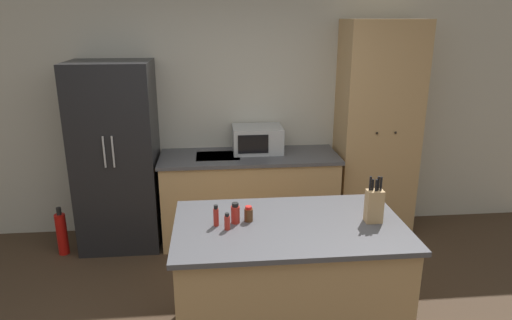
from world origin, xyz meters
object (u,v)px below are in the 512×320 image
at_px(fire_extinguisher, 62,233).
at_px(knife_block, 374,205).
at_px(microwave, 257,139).
at_px(spice_bottle_tall_dark, 227,222).
at_px(refrigerator, 117,157).
at_px(spice_bottle_green_herb, 235,214).
at_px(spice_bottle_amber_oil, 249,214).
at_px(pantry_cabinet, 377,131).
at_px(spice_bottle_short_red, 216,216).

bearing_deg(fire_extinguisher, knife_block, -29.21).
relative_size(microwave, spice_bottle_tall_dark, 4.32).
distance_m(refrigerator, knife_block, 2.64).
relative_size(microwave, fire_extinguisher, 1.02).
height_order(refrigerator, spice_bottle_green_herb, refrigerator).
height_order(refrigerator, spice_bottle_tall_dark, refrigerator).
bearing_deg(refrigerator, spice_bottle_amber_oil, -52.66).
bearing_deg(spice_bottle_tall_dark, knife_block, 1.38).
bearing_deg(pantry_cabinet, knife_block, -110.02).
distance_m(spice_bottle_tall_dark, fire_extinguisher, 2.31).
bearing_deg(spice_bottle_green_herb, refrigerator, 124.73).
bearing_deg(microwave, pantry_cabinet, -2.23).
height_order(refrigerator, pantry_cabinet, pantry_cabinet).
bearing_deg(refrigerator, microwave, 4.45).
relative_size(pantry_cabinet, spice_bottle_tall_dark, 19.11).
bearing_deg(spice_bottle_tall_dark, refrigerator, 121.70).
distance_m(microwave, spice_bottle_short_red, 1.79).
distance_m(spice_bottle_tall_dark, spice_bottle_amber_oil, 0.19).
relative_size(pantry_cabinet, microwave, 4.42).
distance_m(knife_block, spice_bottle_short_red, 1.09).
distance_m(spice_bottle_tall_dark, spice_bottle_short_red, 0.10).
xyz_separation_m(refrigerator, spice_bottle_short_red, (0.97, -1.62, 0.04)).
relative_size(pantry_cabinet, spice_bottle_green_herb, 15.22).
relative_size(microwave, knife_block, 1.54).
height_order(pantry_cabinet, knife_block, pantry_cabinet).
bearing_deg(microwave, knife_block, -70.33).
distance_m(microwave, spice_bottle_tall_dark, 1.84).
bearing_deg(refrigerator, spice_bottle_tall_dark, -58.30).
distance_m(refrigerator, microwave, 1.43).
distance_m(pantry_cabinet, spice_bottle_green_herb, 2.29).
bearing_deg(spice_bottle_amber_oil, spice_bottle_tall_dark, -142.04).
xyz_separation_m(spice_bottle_short_red, spice_bottle_green_herb, (0.13, 0.03, -0.00)).
xyz_separation_m(spice_bottle_tall_dark, spice_bottle_short_red, (-0.07, 0.07, 0.02)).
distance_m(microwave, knife_block, 1.88).
bearing_deg(refrigerator, pantry_cabinet, 1.32).
bearing_deg(pantry_cabinet, spice_bottle_tall_dark, -133.24).
distance_m(pantry_cabinet, spice_bottle_tall_dark, 2.40).
bearing_deg(spice_bottle_amber_oil, microwave, 82.23).
relative_size(refrigerator, microwave, 3.68).
bearing_deg(spice_bottle_green_herb, spice_bottle_amber_oil, 13.34).
bearing_deg(knife_block, pantry_cabinet, 69.98).
distance_m(refrigerator, pantry_cabinet, 2.69).
xyz_separation_m(knife_block, spice_bottle_amber_oil, (-0.86, 0.10, -0.07)).
distance_m(knife_block, spice_bottle_tall_dark, 1.02).
bearing_deg(spice_bottle_tall_dark, spice_bottle_short_red, 137.38).
height_order(spice_bottle_amber_oil, fire_extinguisher, spice_bottle_amber_oil).
relative_size(knife_block, spice_bottle_amber_oil, 3.01).
height_order(knife_block, spice_bottle_tall_dark, knife_block).
relative_size(spice_bottle_tall_dark, spice_bottle_short_red, 0.79).
bearing_deg(spice_bottle_tall_dark, microwave, 77.99).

